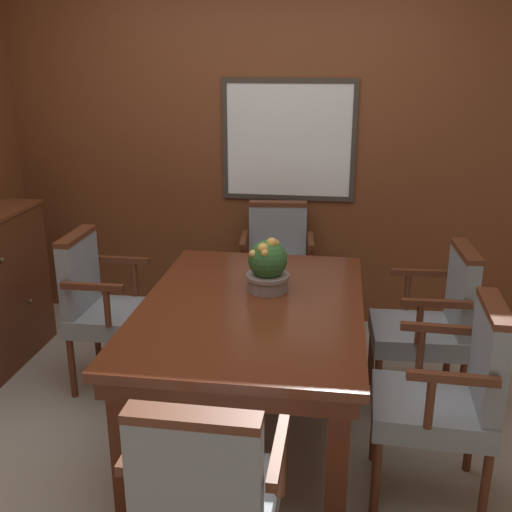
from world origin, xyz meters
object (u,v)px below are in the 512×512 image
at_px(chair_head_far, 277,265).
at_px(chair_right_far, 432,320).
at_px(potted_plant, 268,267).
at_px(dining_table, 252,320).
at_px(chair_head_near, 207,501).
at_px(chair_left_far, 104,303).
at_px(chair_right_near, 450,392).

xyz_separation_m(chair_head_far, chair_right_far, (0.96, -0.81, 0.00)).
bearing_deg(potted_plant, dining_table, -107.92).
bearing_deg(chair_head_near, chair_left_far, -57.32).
height_order(dining_table, chair_right_near, chair_right_near).
relative_size(dining_table, chair_right_far, 1.68).
distance_m(dining_table, chair_right_near, 1.01).
xyz_separation_m(chair_head_far, potted_plant, (0.06, -1.01, 0.34)).
xyz_separation_m(chair_right_far, chair_left_far, (-1.90, -0.02, 0.00)).
bearing_deg(potted_plant, chair_head_far, 93.15).
bearing_deg(chair_left_far, dining_table, -111.01).
height_order(chair_head_near, potted_plant, potted_plant).
bearing_deg(chair_right_far, chair_head_far, -132.27).
xyz_separation_m(chair_right_far, chair_head_near, (-0.93, -1.58, 0.00)).
bearing_deg(chair_right_near, potted_plant, -120.77).
distance_m(chair_left_far, potted_plant, 1.07).
bearing_deg(chair_head_far, chair_left_far, -143.41).
height_order(dining_table, chair_left_far, chair_left_far).
height_order(chair_right_near, potted_plant, potted_plant).
xyz_separation_m(chair_right_near, potted_plant, (-0.87, 0.57, 0.34)).
xyz_separation_m(chair_head_far, chair_right_near, (0.93, -1.58, 0.00)).
height_order(chair_left_far, chair_head_near, same).
bearing_deg(chair_head_near, dining_table, -87.96).
height_order(dining_table, chair_head_near, chair_head_near).
bearing_deg(chair_right_near, chair_left_far, -109.54).
relative_size(chair_head_far, chair_head_near, 1.00).
distance_m(chair_right_near, chair_right_far, 0.77).
height_order(dining_table, chair_right_far, chair_right_far).
height_order(chair_head_far, chair_head_near, same).
height_order(chair_right_far, potted_plant, potted_plant).
height_order(chair_head_far, chair_left_far, same).
bearing_deg(chair_head_far, chair_right_far, -45.00).
bearing_deg(potted_plant, chair_left_far, 169.82).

